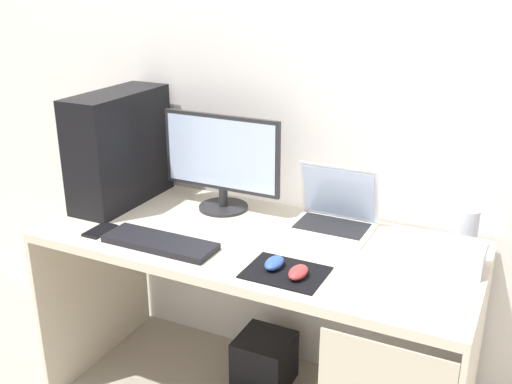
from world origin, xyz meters
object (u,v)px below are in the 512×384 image
at_px(speaker, 467,230).
at_px(mouse_left, 274,263).
at_px(cell_phone, 100,231).
at_px(keyboard, 160,243).
at_px(projector, 453,255).
at_px(monitor, 222,162).
at_px(pc_tower, 120,148).
at_px(laptop, 333,216).
at_px(subwoofer, 265,360).
at_px(mouse_right, 298,272).

xyz_separation_m(speaker, mouse_left, (-0.54, -0.43, -0.05)).
relative_size(speaker, cell_phone, 1.16).
height_order(keyboard, mouse_left, mouse_left).
bearing_deg(projector, monitor, 173.16).
xyz_separation_m(speaker, cell_phone, (-1.26, -0.45, -0.07)).
distance_m(pc_tower, keyboard, 0.55).
bearing_deg(projector, laptop, 163.92).
height_order(keyboard, subwoofer, keyboard).
height_order(projector, keyboard, projector).
bearing_deg(subwoofer, pc_tower, -174.87).
xyz_separation_m(pc_tower, subwoofer, (0.64, 0.06, -0.88)).
relative_size(monitor, mouse_left, 5.31).
height_order(laptop, projector, laptop).
bearing_deg(mouse_left, subwoofer, 119.62).
height_order(laptop, keyboard, laptop).
bearing_deg(monitor, subwoofer, -11.23).
bearing_deg(mouse_left, keyboard, -177.40).
xyz_separation_m(speaker, mouse_right, (-0.45, -0.46, -0.05)).
relative_size(projector, keyboard, 0.48).
bearing_deg(speaker, mouse_left, -141.54).
distance_m(laptop, mouse_right, 0.43).
height_order(mouse_left, cell_phone, mouse_left).
xyz_separation_m(projector, mouse_left, (-0.52, -0.27, -0.02)).
distance_m(projector, mouse_right, 0.52).
relative_size(monitor, laptop, 1.67).
relative_size(laptop, mouse_left, 3.18).
relative_size(speaker, keyboard, 0.36).
xyz_separation_m(projector, cell_phone, (-1.24, -0.29, -0.04)).
xyz_separation_m(projector, subwoofer, (-0.72, 0.07, -0.69)).
bearing_deg(mouse_left, pc_tower, 161.35).
relative_size(pc_tower, mouse_left, 5.03).
height_order(monitor, keyboard, monitor).
height_order(laptop, cell_phone, laptop).
height_order(pc_tower, projector, pc_tower).
relative_size(cell_phone, subwoofer, 0.57).
distance_m(laptop, cell_phone, 0.88).
bearing_deg(keyboard, speaker, 24.66).
bearing_deg(subwoofer, speaker, 7.06).
distance_m(pc_tower, mouse_left, 0.91).
distance_m(monitor, speaker, 0.96).
distance_m(mouse_right, subwoofer, 0.82).
relative_size(pc_tower, keyboard, 1.15).
bearing_deg(keyboard, projector, 16.82).
height_order(monitor, projector, monitor).
bearing_deg(laptop, mouse_right, -85.70).
relative_size(pc_tower, laptop, 1.58).
height_order(laptop, speaker, laptop).
relative_size(monitor, mouse_right, 5.31).
bearing_deg(speaker, keyboard, -155.34).
distance_m(speaker, mouse_left, 0.69).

